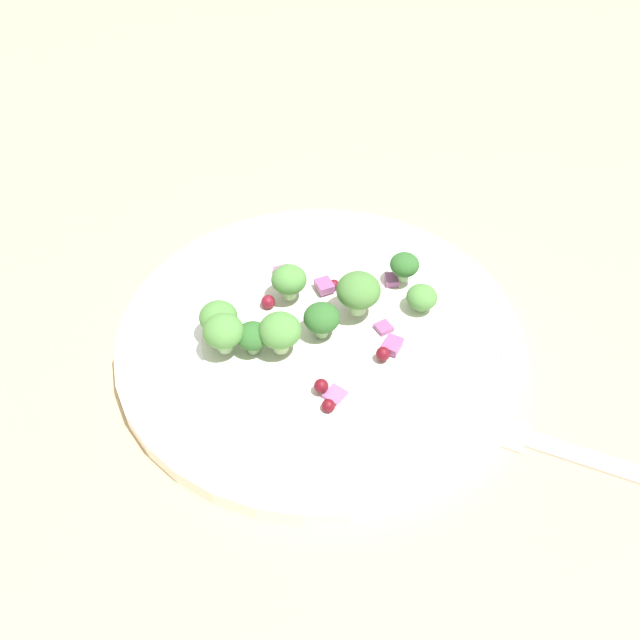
# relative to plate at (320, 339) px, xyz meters

# --- Properties ---
(ground_plane) EXTENTS (1.80, 1.80, 0.02)m
(ground_plane) POSITION_rel_plate_xyz_m (-0.03, 0.01, -0.02)
(ground_plane) COLOR tan
(plate) EXTENTS (0.27, 0.27, 0.02)m
(plate) POSITION_rel_plate_xyz_m (0.00, 0.00, 0.00)
(plate) COLOR white
(plate) RESTS_ON ground_plane
(dressing_pool) EXTENTS (0.16, 0.16, 0.00)m
(dressing_pool) POSITION_rel_plate_xyz_m (0.00, 0.00, 0.00)
(dressing_pool) COLOR white
(dressing_pool) RESTS_ON plate
(broccoli_floret_0) EXTENTS (0.02, 0.02, 0.02)m
(broccoli_floret_0) POSITION_rel_plate_xyz_m (0.04, -0.02, 0.02)
(broccoli_floret_0) COLOR #8EB77A
(broccoli_floret_0) RESTS_ON plate
(broccoli_floret_1) EXTENTS (0.02, 0.02, 0.02)m
(broccoli_floret_1) POSITION_rel_plate_xyz_m (0.00, 0.00, 0.02)
(broccoli_floret_1) COLOR #8EB77A
(broccoli_floret_1) RESTS_ON plate
(broccoli_floret_2) EXTENTS (0.02, 0.02, 0.02)m
(broccoli_floret_2) POSITION_rel_plate_xyz_m (-0.08, 0.02, 0.02)
(broccoli_floret_2) COLOR #8EB77A
(broccoli_floret_2) RESTS_ON plate
(broccoli_floret_3) EXTENTS (0.03, 0.03, 0.03)m
(broccoli_floret_3) POSITION_rel_plate_xyz_m (-0.03, 0.01, 0.03)
(broccoli_floret_3) COLOR #9EC684
(broccoli_floret_3) RESTS_ON plate
(broccoli_floret_4) EXTENTS (0.03, 0.03, 0.03)m
(broccoli_floret_4) POSITION_rel_plate_xyz_m (0.04, -0.05, 0.02)
(broccoli_floret_4) COLOR #8EB77A
(broccoli_floret_4) RESTS_ON plate
(broccoli_floret_5) EXTENTS (0.02, 0.02, 0.02)m
(broccoli_floret_5) POSITION_rel_plate_xyz_m (-0.06, 0.04, 0.02)
(broccoli_floret_5) COLOR #8EB77A
(broccoli_floret_5) RESTS_ON plate
(broccoli_floret_6) EXTENTS (0.03, 0.03, 0.03)m
(broccoli_floret_6) POSITION_rel_plate_xyz_m (0.05, -0.04, 0.03)
(broccoli_floret_6) COLOR #8EB77A
(broccoli_floret_6) RESTS_ON plate
(broccoli_floret_7) EXTENTS (0.03, 0.03, 0.03)m
(broccoli_floret_7) POSITION_rel_plate_xyz_m (0.03, -0.01, 0.03)
(broccoli_floret_7) COLOR #ADD18E
(broccoli_floret_7) RESTS_ON plate
(broccoli_floret_8) EXTENTS (0.02, 0.02, 0.02)m
(broccoli_floret_8) POSITION_rel_plate_xyz_m (-0.01, -0.04, 0.02)
(broccoli_floret_8) COLOR #9EC684
(broccoli_floret_8) RESTS_ON plate
(cranberry_0) EXTENTS (0.01, 0.01, 0.01)m
(cranberry_0) POSITION_rel_plate_xyz_m (-0.04, -0.02, 0.01)
(cranberry_0) COLOR maroon
(cranberry_0) RESTS_ON plate
(cranberry_1) EXTENTS (0.01, 0.01, 0.01)m
(cranberry_1) POSITION_rel_plate_xyz_m (0.01, -0.02, 0.01)
(cranberry_1) COLOR maroon
(cranberry_1) RESTS_ON plate
(cranberry_2) EXTENTS (0.01, 0.01, 0.01)m
(cranberry_2) POSITION_rel_plate_xyz_m (0.00, -0.04, 0.01)
(cranberry_2) COLOR maroon
(cranberry_2) RESTS_ON plate
(cranberry_3) EXTENTS (0.01, 0.01, 0.01)m
(cranberry_3) POSITION_rel_plate_xyz_m (-0.02, -0.05, 0.01)
(cranberry_3) COLOR maroon
(cranberry_3) RESTS_ON plate
(cranberry_4) EXTENTS (0.01, 0.01, 0.01)m
(cranberry_4) POSITION_rel_plate_xyz_m (-0.01, 0.05, 0.01)
(cranberry_4) COLOR maroon
(cranberry_4) RESTS_ON plate
(cranberry_5) EXTENTS (0.01, 0.01, 0.01)m
(cranberry_5) POSITION_rel_plate_xyz_m (0.04, 0.03, 0.01)
(cranberry_5) COLOR maroon
(cranberry_5) RESTS_ON plate
(cranberry_6) EXTENTS (0.01, 0.01, 0.01)m
(cranberry_6) POSITION_rel_plate_xyz_m (0.05, 0.04, 0.01)
(cranberry_6) COLOR maroon
(cranberry_6) RESTS_ON plate
(onion_bit_0) EXTENTS (0.01, 0.01, 0.00)m
(onion_bit_0) POSITION_rel_plate_xyz_m (-0.03, 0.03, 0.01)
(onion_bit_0) COLOR #934C84
(onion_bit_0) RESTS_ON plate
(onion_bit_1) EXTENTS (0.01, 0.01, 0.00)m
(onion_bit_1) POSITION_rel_plate_xyz_m (-0.07, 0.01, 0.01)
(onion_bit_1) COLOR #934C84
(onion_bit_1) RESTS_ON plate
(onion_bit_2) EXTENTS (0.02, 0.01, 0.01)m
(onion_bit_2) POSITION_rel_plate_xyz_m (-0.02, 0.05, 0.01)
(onion_bit_2) COLOR #934C84
(onion_bit_2) RESTS_ON plate
(onion_bit_3) EXTENTS (0.02, 0.02, 0.01)m
(onion_bit_3) POSITION_rel_plate_xyz_m (-0.03, -0.02, 0.01)
(onion_bit_3) COLOR #934C84
(onion_bit_3) RESTS_ON plate
(onion_bit_4) EXTENTS (0.02, 0.02, 0.00)m
(onion_bit_4) POSITION_rel_plate_xyz_m (-0.03, -0.06, 0.01)
(onion_bit_4) COLOR #934C84
(onion_bit_4) RESTS_ON plate
(onion_bit_5) EXTENTS (0.01, 0.01, 0.00)m
(onion_bit_5) POSITION_rel_plate_xyz_m (0.04, 0.04, 0.01)
(onion_bit_5) COLOR #A35B93
(onion_bit_5) RESTS_ON plate
(fork) EXTENTS (0.06, 0.18, 0.01)m
(fork) POSITION_rel_plate_xyz_m (-0.03, 0.19, -0.01)
(fork) COLOR silver
(fork) RESTS_ON ground_plane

